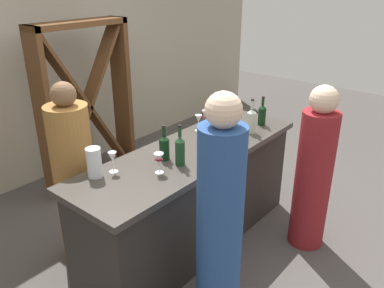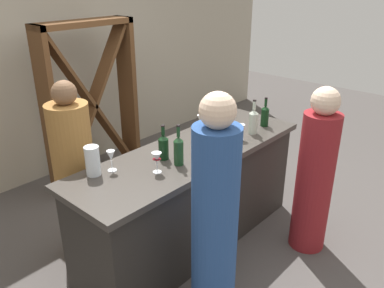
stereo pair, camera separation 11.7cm
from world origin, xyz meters
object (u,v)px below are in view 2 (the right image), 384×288
(wine_bottle_second_right_clear_pale, at_px, (253,121))
(wine_glass_far_left, at_px, (200,120))
(wine_bottle_leftmost_dark_green, at_px, (163,146))
(water_pitcher, at_px, (93,161))
(wine_glass_near_left, at_px, (241,129))
(person_left_guest, at_px, (315,176))
(person_center_guest, at_px, (215,222))
(wine_bottle_second_left_olive_green, at_px, (179,150))
(wine_bottle_center_amber_brown, at_px, (215,147))
(wine_bottle_rightmost_dark_green, at_px, (265,115))
(wine_rack, at_px, (92,105))
(person_right_guest, at_px, (76,179))
(wine_glass_near_center, at_px, (157,158))
(wine_glass_near_right, at_px, (111,157))
(wine_glass_far_center, at_px, (208,116))

(wine_bottle_second_right_clear_pale, relative_size, wine_glass_far_left, 2.06)
(wine_bottle_leftmost_dark_green, xyz_separation_m, water_pitcher, (-0.52, 0.19, 0.00))
(water_pitcher, bearing_deg, wine_glass_near_left, -18.16)
(wine_bottle_leftmost_dark_green, distance_m, wine_glass_far_left, 0.66)
(wine_bottle_second_right_clear_pale, relative_size, water_pitcher, 1.44)
(person_left_guest, height_order, person_center_guest, person_center_guest)
(wine_bottle_second_left_olive_green, distance_m, wine_glass_far_left, 0.71)
(wine_bottle_center_amber_brown, distance_m, wine_bottle_rightmost_dark_green, 0.90)
(wine_rack, xyz_separation_m, wine_glass_far_left, (0.19, -1.43, 0.12))
(wine_bottle_rightmost_dark_green, height_order, person_right_guest, person_right_guest)
(person_right_guest, bearing_deg, wine_rack, 134.00)
(person_right_guest, bearing_deg, wine_glass_near_center, 15.31)
(wine_bottle_center_amber_brown, distance_m, wine_glass_near_right, 0.78)
(wine_bottle_center_amber_brown, bearing_deg, wine_bottle_leftmost_dark_green, 128.32)
(wine_glass_far_left, bearing_deg, wine_bottle_leftmost_dark_green, -164.75)
(person_right_guest, bearing_deg, wine_bottle_rightmost_dark_green, 59.32)
(wine_bottle_leftmost_dark_green, distance_m, person_right_guest, 0.80)
(wine_bottle_center_amber_brown, xyz_separation_m, water_pitcher, (-0.76, 0.50, -0.00))
(wine_bottle_second_right_clear_pale, bearing_deg, water_pitcher, 164.11)
(wine_bottle_second_right_clear_pale, height_order, wine_glass_far_center, wine_bottle_second_right_clear_pale)
(wine_glass_near_right, relative_size, person_center_guest, 0.10)
(wine_glass_far_left, bearing_deg, person_center_guest, -134.88)
(wine_bottle_second_left_olive_green, distance_m, wine_glass_far_center, 0.85)
(wine_glass_far_left, relative_size, person_left_guest, 0.11)
(water_pitcher, bearing_deg, wine_bottle_second_left_olive_green, -33.00)
(wine_bottle_second_left_olive_green, xyz_separation_m, person_center_guest, (-0.25, -0.56, -0.26))
(wine_bottle_second_left_olive_green, relative_size, wine_bottle_center_amber_brown, 1.11)
(wine_bottle_second_right_clear_pale, distance_m, person_left_guest, 0.71)
(wine_bottle_second_left_olive_green, distance_m, person_right_guest, 0.92)
(wine_bottle_second_right_clear_pale, xyz_separation_m, person_right_guest, (-1.35, 0.80, -0.33))
(wine_glass_near_center, xyz_separation_m, water_pitcher, (-0.33, 0.31, -0.00))
(wine_glass_near_right, height_order, person_left_guest, person_left_guest)
(wine_bottle_second_right_clear_pale, relative_size, person_right_guest, 0.21)
(person_center_guest, bearing_deg, person_left_guest, -92.63)
(wine_glass_near_center, bearing_deg, person_left_guest, -32.37)
(wine_rack, distance_m, person_left_guest, 2.50)
(wine_bottle_rightmost_dark_green, height_order, wine_glass_near_center, wine_bottle_rightmost_dark_green)
(wine_bottle_rightmost_dark_green, xyz_separation_m, person_center_guest, (-1.39, -0.52, -0.24))
(person_center_guest, xyz_separation_m, person_right_guest, (-0.20, 1.29, -0.07))
(wine_bottle_second_left_olive_green, distance_m, wine_bottle_center_amber_brown, 0.28)
(wine_glass_near_right, bearing_deg, wine_glass_far_center, 2.97)
(wine_rack, bearing_deg, wine_glass_far_left, -82.46)
(person_right_guest, bearing_deg, wine_bottle_second_right_clear_pale, 54.68)
(water_pitcher, xyz_separation_m, person_right_guest, (0.07, 0.39, -0.32))
(wine_glass_far_left, relative_size, wine_glass_far_center, 0.98)
(wine_rack, height_order, wine_bottle_center_amber_brown, wine_rack)
(wine_rack, height_order, person_right_guest, wine_rack)
(wine_bottle_rightmost_dark_green, xyz_separation_m, water_pitcher, (-1.66, 0.38, 0.00))
(wine_glass_near_right, distance_m, person_center_guest, 0.90)
(wine_bottle_center_amber_brown, xyz_separation_m, wine_glass_near_left, (0.47, 0.09, -0.01))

